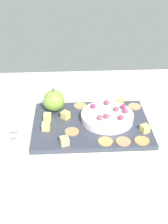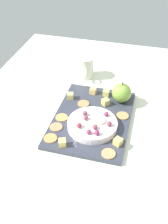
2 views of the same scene
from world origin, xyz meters
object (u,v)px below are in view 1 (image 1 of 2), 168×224
(cheese_cube_4, at_px, (47,117))
(grape_5, at_px, (120,117))
(cheese_cube_1, at_px, (120,101))
(grape_1, at_px, (125,111))
(cracker_1, at_px, (134,106))
(serving_dish, at_px, (107,117))
(cheese_cube_2, at_px, (64,141))
(cheese_cube_5, at_px, (65,115))
(grape_4, at_px, (93,106))
(cracker_2, at_px, (80,106))
(grape_7, at_px, (116,109))
(cracker_0, at_px, (72,132))
(platter, at_px, (90,124))
(cheese_cube_3, at_px, (145,129))
(apple_whole, at_px, (54,101))
(apple_slice_0, at_px, (104,110))
(cheese_cube_0, at_px, (46,127))
(grape_6, at_px, (123,107))
(grape_3, at_px, (100,118))
(cracker_3, at_px, (105,141))
(cracker_5, at_px, (123,141))
(grape_2, at_px, (106,102))
(cracker_4, at_px, (142,141))
(grape_0, at_px, (106,116))

(cheese_cube_4, relative_size, grape_5, 1.29)
(cheese_cube_1, xyz_separation_m, grape_5, (-0.02, -0.13, 0.02))
(grape_1, bearing_deg, cracker_1, 57.18)
(serving_dish, bearing_deg, cheese_cube_4, 177.06)
(cheese_cube_2, height_order, cheese_cube_5, same)
(grape_4, xyz_separation_m, grape_5, (0.08, -0.07, 0.00))
(cracker_2, height_order, grape_7, grape_7)
(cracker_0, bearing_deg, platter, 39.83)
(cheese_cube_3, bearing_deg, grape_5, 152.93)
(cracker_0, relative_size, grape_5, 2.42)
(cheese_cube_4, xyz_separation_m, grape_4, (0.15, 0.03, 0.02))
(apple_whole, height_order, apple_slice_0, apple_whole)
(cheese_cube_2, bearing_deg, grape_4, 59.16)
(cracker_0, xyz_separation_m, cracker_2, (0.03, 0.15, 0.00))
(cheese_cube_0, relative_size, grape_6, 1.29)
(apple_whole, height_order, grape_3, apple_whole)
(cracker_3, height_order, cracker_5, same)
(cheese_cube_4, distance_m, grape_5, 0.23)
(platter, xyz_separation_m, grape_2, (0.06, 0.07, 0.04))
(serving_dish, height_order, apple_slice_0, apple_slice_0)
(serving_dish, bearing_deg, cheese_cube_2, -139.09)
(cheese_cube_1, bearing_deg, grape_5, -98.99)
(cracker_1, xyz_separation_m, cracker_5, (-0.07, -0.19, 0.00))
(cheese_cube_3, bearing_deg, apple_slice_0, 141.88)
(cracker_2, xyz_separation_m, grape_3, (0.06, -0.12, 0.03))
(cracker_2, bearing_deg, grape_4, -52.76)
(cheese_cube_4, height_order, cracker_4, cheese_cube_4)
(cracker_1, relative_size, cracker_2, 1.00)
(cheese_cube_1, height_order, cheese_cube_5, same)
(cheese_cube_1, relative_size, cracker_5, 0.53)
(cracker_4, height_order, grape_5, grape_5)
(cracker_0, distance_m, grape_3, 0.10)
(grape_1, bearing_deg, serving_dish, -178.42)
(cheese_cube_2, bearing_deg, cracker_0, 69.31)
(grape_2, bearing_deg, cracker_2, 159.14)
(cracker_3, height_order, grape_1, grape_1)
(apple_whole, bearing_deg, grape_3, -35.83)
(serving_dish, height_order, cheese_cube_4, same)
(cheese_cube_1, height_order, grape_5, grape_5)
(platter, distance_m, cheese_cube_5, 0.09)
(cheese_cube_3, distance_m, grape_2, 0.17)
(cracker_2, bearing_deg, cheese_cube_1, 2.14)
(grape_0, height_order, grape_4, grape_0)
(cheese_cube_2, height_order, grape_5, grape_5)
(cheese_cube_1, distance_m, grape_5, 0.14)
(cheese_cube_3, bearing_deg, grape_1, 123.99)
(cheese_cube_1, bearing_deg, cracker_1, -22.84)
(grape_2, relative_size, apple_slice_0, 0.41)
(cheese_cube_0, height_order, cracker_0, cheese_cube_0)
(cracker_5, relative_size, apple_slice_0, 0.99)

